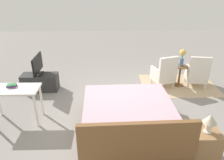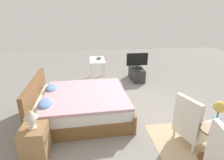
{
  "view_description": "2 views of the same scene",
  "coord_description": "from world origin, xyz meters",
  "px_view_note": "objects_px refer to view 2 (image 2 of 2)",
  "views": [
    {
      "loc": [
        0.22,
        4.58,
        2.83
      ],
      "look_at": [
        0.13,
        0.22,
        0.77
      ],
      "focal_mm": 35.0,
      "sensor_mm": 36.0,
      "label": 1
    },
    {
      "loc": [
        -3.85,
        0.83,
        2.25
      ],
      "look_at": [
        0.07,
        0.34,
        0.77
      ],
      "focal_mm": 28.0,
      "sensor_mm": 36.0,
      "label": 2
    }
  ],
  "objects_px": {
    "tv_flatscreen": "(137,60)",
    "vanity_desk": "(97,63)",
    "armchair_by_window_right": "(192,124)",
    "side_table": "(211,141)",
    "nightstand": "(35,142)",
    "book_stack": "(99,58)",
    "table_lamp": "(30,116)",
    "tv_stand": "(136,73)",
    "flower_vase": "(218,113)",
    "bed": "(81,104)"
  },
  "relations": [
    {
      "from": "side_table",
      "to": "book_stack",
      "type": "relative_size",
      "value": 2.91
    },
    {
      "from": "tv_stand",
      "to": "book_stack",
      "type": "distance_m",
      "value": 1.48
    },
    {
      "from": "bed",
      "to": "tv_stand",
      "type": "distance_m",
      "value": 2.97
    },
    {
      "from": "nightstand",
      "to": "flower_vase",
      "type": "bearing_deg",
      "value": -98.79
    },
    {
      "from": "bed",
      "to": "flower_vase",
      "type": "relative_size",
      "value": 4.48
    },
    {
      "from": "tv_stand",
      "to": "tv_flatscreen",
      "type": "bearing_deg",
      "value": 0.25
    },
    {
      "from": "side_table",
      "to": "nightstand",
      "type": "height_order",
      "value": "side_table"
    },
    {
      "from": "book_stack",
      "to": "armchair_by_window_right",
      "type": "bearing_deg",
      "value": -157.23
    },
    {
      "from": "side_table",
      "to": "tv_stand",
      "type": "xyz_separation_m",
      "value": [
        3.89,
        0.19,
        -0.15
      ]
    },
    {
      "from": "nightstand",
      "to": "tv_flatscreen",
      "type": "distance_m",
      "value": 4.36
    },
    {
      "from": "bed",
      "to": "side_table",
      "type": "relative_size",
      "value": 3.56
    },
    {
      "from": "tv_flatscreen",
      "to": "book_stack",
      "type": "bearing_deg",
      "value": 84.6
    },
    {
      "from": "tv_stand",
      "to": "tv_flatscreen",
      "type": "height_order",
      "value": "tv_flatscreen"
    },
    {
      "from": "side_table",
      "to": "bed",
      "type": "bearing_deg",
      "value": 52.47
    },
    {
      "from": "flower_vase",
      "to": "vanity_desk",
      "type": "relative_size",
      "value": 0.46
    },
    {
      "from": "flower_vase",
      "to": "book_stack",
      "type": "relative_size",
      "value": 2.32
    },
    {
      "from": "nightstand",
      "to": "book_stack",
      "type": "distance_m",
      "value": 3.83
    },
    {
      "from": "armchair_by_window_right",
      "to": "side_table",
      "type": "xyz_separation_m",
      "value": [
        -0.46,
        -0.05,
        -0.01
      ]
    },
    {
      "from": "armchair_by_window_right",
      "to": "tv_flatscreen",
      "type": "distance_m",
      "value": 3.45
    },
    {
      "from": "side_table",
      "to": "nightstand",
      "type": "distance_m",
      "value": 2.84
    },
    {
      "from": "nightstand",
      "to": "tv_stand",
      "type": "bearing_deg",
      "value": -37.15
    },
    {
      "from": "bed",
      "to": "book_stack",
      "type": "bearing_deg",
      "value": -13.54
    },
    {
      "from": "side_table",
      "to": "nightstand",
      "type": "xyz_separation_m",
      "value": [
        0.43,
        2.8,
        -0.09
      ]
    },
    {
      "from": "flower_vase",
      "to": "vanity_desk",
      "type": "distance_m",
      "value": 4.29
    },
    {
      "from": "armchair_by_window_right",
      "to": "vanity_desk",
      "type": "xyz_separation_m",
      "value": [
        3.52,
        1.56,
        0.28
      ]
    },
    {
      "from": "tv_flatscreen",
      "to": "vanity_desk",
      "type": "height_order",
      "value": "tv_flatscreen"
    },
    {
      "from": "flower_vase",
      "to": "nightstand",
      "type": "xyz_separation_m",
      "value": [
        0.43,
        2.8,
        -0.61
      ]
    },
    {
      "from": "side_table",
      "to": "nightstand",
      "type": "bearing_deg",
      "value": 81.21
    },
    {
      "from": "side_table",
      "to": "tv_flatscreen",
      "type": "relative_size",
      "value": 0.78
    },
    {
      "from": "nightstand",
      "to": "book_stack",
      "type": "relative_size",
      "value": 2.77
    },
    {
      "from": "bed",
      "to": "tv_flatscreen",
      "type": "height_order",
      "value": "tv_flatscreen"
    },
    {
      "from": "tv_stand",
      "to": "bed",
      "type": "bearing_deg",
      "value": 139.47
    },
    {
      "from": "vanity_desk",
      "to": "tv_flatscreen",
      "type": "bearing_deg",
      "value": -93.5
    },
    {
      "from": "flower_vase",
      "to": "side_table",
      "type": "bearing_deg",
      "value": 180.0
    },
    {
      "from": "flower_vase",
      "to": "vanity_desk",
      "type": "height_order",
      "value": "flower_vase"
    },
    {
      "from": "table_lamp",
      "to": "tv_stand",
      "type": "xyz_separation_m",
      "value": [
        3.45,
        -2.62,
        -0.56
      ]
    },
    {
      "from": "flower_vase",
      "to": "bed",
      "type": "bearing_deg",
      "value": 52.47
    },
    {
      "from": "nightstand",
      "to": "tv_flatscreen",
      "type": "bearing_deg",
      "value": -37.13
    },
    {
      "from": "bed",
      "to": "vanity_desk",
      "type": "height_order",
      "value": "bed"
    },
    {
      "from": "tv_stand",
      "to": "nightstand",
      "type": "bearing_deg",
      "value": 142.85
    },
    {
      "from": "nightstand",
      "to": "book_stack",
      "type": "height_order",
      "value": "book_stack"
    },
    {
      "from": "tv_flatscreen",
      "to": "vanity_desk",
      "type": "distance_m",
      "value": 1.43
    },
    {
      "from": "flower_vase",
      "to": "table_lamp",
      "type": "height_order",
      "value": "flower_vase"
    },
    {
      "from": "nightstand",
      "to": "vanity_desk",
      "type": "xyz_separation_m",
      "value": [
        3.54,
        -1.19,
        0.37
      ]
    },
    {
      "from": "armchair_by_window_right",
      "to": "tv_flatscreen",
      "type": "bearing_deg",
      "value": 2.29
    },
    {
      "from": "tv_stand",
      "to": "vanity_desk",
      "type": "height_order",
      "value": "vanity_desk"
    },
    {
      "from": "nightstand",
      "to": "book_stack",
      "type": "xyz_separation_m",
      "value": [
        3.58,
        -1.26,
        0.52
      ]
    },
    {
      "from": "nightstand",
      "to": "table_lamp",
      "type": "relative_size",
      "value": 1.73
    },
    {
      "from": "side_table",
      "to": "armchair_by_window_right",
      "type": "bearing_deg",
      "value": 6.12
    },
    {
      "from": "table_lamp",
      "to": "vanity_desk",
      "type": "height_order",
      "value": "table_lamp"
    }
  ]
}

